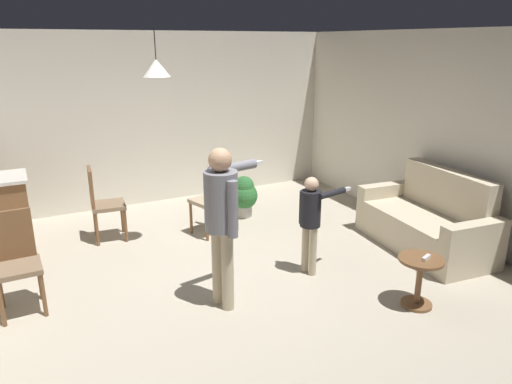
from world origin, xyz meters
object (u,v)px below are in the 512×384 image
at_px(side_table_by_couch, 419,276).
at_px(person_adult, 223,211).
at_px(dining_chair_near_wall, 102,201).
at_px(potted_plant_corner, 244,195).
at_px(dining_chair_centre_back, 16,258).
at_px(spare_remote_on_table, 426,258).
at_px(dining_chair_by_counter, 213,195).
at_px(couch_floral, 428,223).
at_px(person_child, 311,214).

distance_m(side_table_by_couch, person_adult, 2.05).
distance_m(dining_chair_near_wall, potted_plant_corner, 2.05).
height_order(side_table_by_couch, person_adult, person_adult).
height_order(person_adult, dining_chair_centre_back, person_adult).
bearing_deg(dining_chair_centre_back, dining_chair_near_wall, -128.14).
relative_size(person_adult, spare_remote_on_table, 12.43).
xyz_separation_m(dining_chair_by_counter, spare_remote_on_table, (1.09, -2.77, -0.01)).
relative_size(dining_chair_centre_back, spare_remote_on_table, 7.69).
height_order(dining_chair_near_wall, dining_chair_centre_back, same).
xyz_separation_m(couch_floral, dining_chair_centre_back, (-4.69, 0.73, 0.21)).
bearing_deg(person_child, dining_chair_centre_back, -114.43).
bearing_deg(dining_chair_centre_back, potted_plant_corner, -157.72).
distance_m(person_child, potted_plant_corner, 2.04).
distance_m(couch_floral, potted_plant_corner, 2.63).
distance_m(person_adult, potted_plant_corner, 2.63).
distance_m(dining_chair_by_counter, dining_chair_centre_back, 2.64).
bearing_deg(person_child, couch_floral, 75.15).
bearing_deg(person_adult, side_table_by_couch, 51.14).
xyz_separation_m(dining_chair_by_counter, potted_plant_corner, (0.64, 0.37, -0.20)).
bearing_deg(dining_chair_by_counter, person_child, -178.73).
distance_m(person_adult, person_child, 1.20).
height_order(side_table_by_couch, dining_chair_near_wall, dining_chair_near_wall).
distance_m(person_child, dining_chair_by_counter, 1.72).
bearing_deg(couch_floral, dining_chair_near_wall, 65.35).
bearing_deg(person_child, potted_plant_corner, 164.01).
xyz_separation_m(side_table_by_couch, dining_chair_centre_back, (-3.52, 1.75, 0.22)).
bearing_deg(dining_chair_by_counter, dining_chair_centre_back, 95.82).
bearing_deg(person_adult, dining_chair_centre_back, -125.93).
distance_m(dining_chair_by_counter, spare_remote_on_table, 2.98).
bearing_deg(dining_chair_by_counter, person_adult, 144.69).
bearing_deg(dining_chair_by_counter, dining_chair_near_wall, 57.14).
xyz_separation_m(couch_floral, person_child, (-1.73, 0.08, 0.38)).
xyz_separation_m(side_table_by_couch, person_child, (-0.56, 1.10, 0.38)).
bearing_deg(dining_chair_near_wall, dining_chair_by_counter, 78.57).
relative_size(couch_floral, potted_plant_corner, 2.98).
bearing_deg(dining_chair_centre_back, couch_floral, 169.78).
distance_m(person_adult, spare_remote_on_table, 2.03).
bearing_deg(spare_remote_on_table, dining_chair_by_counter, 111.55).
height_order(potted_plant_corner, spare_remote_on_table, potted_plant_corner).
bearing_deg(side_table_by_couch, person_adult, 152.11).
bearing_deg(dining_chair_near_wall, potted_plant_corner, 93.94).
bearing_deg(side_table_by_couch, potted_plant_corner, 97.86).
height_order(person_child, dining_chair_centre_back, person_child).
distance_m(side_table_by_couch, dining_chair_near_wall, 4.01).
xyz_separation_m(side_table_by_couch, dining_chair_near_wall, (-2.47, 3.15, 0.22)).
height_order(couch_floral, potted_plant_corner, couch_floral).
bearing_deg(person_child, side_table_by_couch, 15.11).
xyz_separation_m(couch_floral, dining_chair_near_wall, (-3.64, 2.14, 0.21)).
bearing_deg(dining_chair_near_wall, spare_remote_on_table, 43.37).
height_order(couch_floral, dining_chair_near_wall, same).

